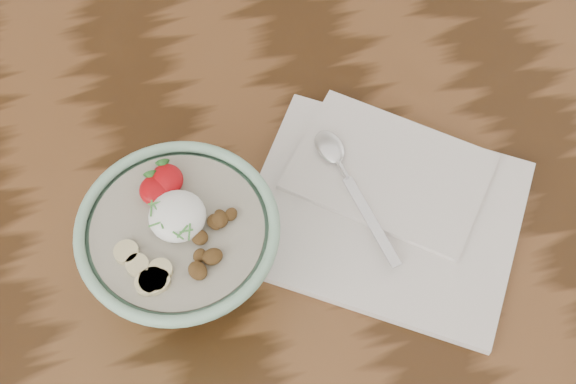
{
  "coord_description": "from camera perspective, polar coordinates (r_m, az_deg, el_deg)",
  "views": [
    {
      "loc": [
        -20.26,
        -35.58,
        150.19
      ],
      "look_at": [
        -10.0,
        -0.9,
        86.15
      ],
      "focal_mm": 50.0,
      "sensor_mm": 36.0,
      "label": 1
    }
  ],
  "objects": [
    {
      "name": "table",
      "position": [
        0.94,
        5.72,
        -4.17
      ],
      "size": [
        160.0,
        90.0,
        75.0
      ],
      "color": "#351F0D",
      "rests_on": "ground"
    },
    {
      "name": "breakfast_bowl",
      "position": [
        0.77,
        -7.55,
        -3.9
      ],
      "size": [
        18.82,
        18.82,
        12.61
      ],
      "rotation": [
        0.0,
        0.0,
        -0.27
      ],
      "color": "#89B89B",
      "rests_on": "table"
    },
    {
      "name": "napkin",
      "position": [
        0.85,
        6.9,
        -0.91
      ],
      "size": [
        35.68,
        34.5,
        1.71
      ],
      "rotation": [
        0.0,
        0.0,
        -0.63
      ],
      "color": "silver",
      "rests_on": "table"
    },
    {
      "name": "spoon",
      "position": [
        0.86,
        3.7,
        1.94
      ],
      "size": [
        4.47,
        17.74,
        0.92
      ],
      "rotation": [
        0.0,
        0.0,
        0.14
      ],
      "color": "silver",
      "rests_on": "napkin"
    }
  ]
}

